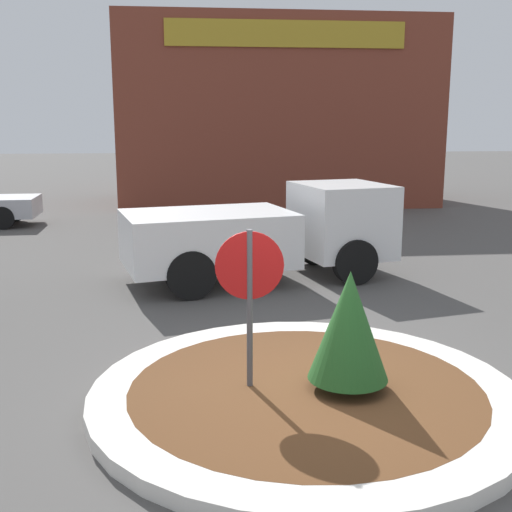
# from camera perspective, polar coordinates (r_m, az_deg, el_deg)

# --- Properties ---
(ground_plane) EXTENTS (120.00, 120.00, 0.00)m
(ground_plane) POSITION_cam_1_polar(r_m,az_deg,el_deg) (7.66, 4.39, -12.78)
(ground_plane) COLOR #514F4C
(traffic_island) EXTENTS (4.98, 4.98, 0.18)m
(traffic_island) POSITION_cam_1_polar(r_m,az_deg,el_deg) (7.62, 4.40, -12.18)
(traffic_island) COLOR silver
(traffic_island) RESTS_ON ground_plane
(stop_sign) EXTENTS (0.78, 0.07, 2.02)m
(stop_sign) POSITION_cam_1_polar(r_m,az_deg,el_deg) (7.23, -0.57, -2.49)
(stop_sign) COLOR #4C4C51
(stop_sign) RESTS_ON ground_plane
(island_shrub) EXTENTS (0.92, 0.92, 1.39)m
(island_shrub) POSITION_cam_1_polar(r_m,az_deg,el_deg) (7.34, 8.27, -6.13)
(island_shrub) COLOR brown
(island_shrub) RESTS_ON traffic_island
(utility_truck) EXTENTS (5.71, 3.21, 1.91)m
(utility_truck) POSITION_cam_1_polar(r_m,az_deg,el_deg) (13.01, 0.93, 2.18)
(utility_truck) COLOR white
(utility_truck) RESTS_ON ground_plane
(storefront_building) EXTENTS (11.94, 6.07, 6.95)m
(storefront_building) POSITION_cam_1_polar(r_m,az_deg,el_deg) (26.17, 1.62, 12.53)
(storefront_building) COLOR brown
(storefront_building) RESTS_ON ground_plane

